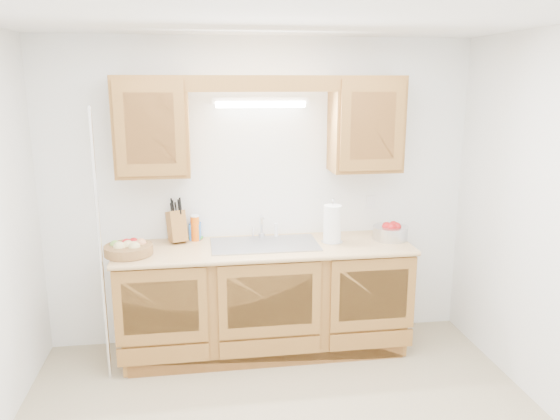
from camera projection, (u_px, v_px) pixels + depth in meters
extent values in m
plane|color=white|center=(291.00, 12.00, 2.77)|extent=(3.50, 3.50, 0.00)
cube|color=white|center=(260.00, 194.00, 4.50)|extent=(3.50, 0.02, 2.50)
cube|color=white|center=(373.00, 396.00, 1.61)|extent=(3.50, 0.02, 2.50)
cube|color=brown|center=(265.00, 300.00, 4.40)|extent=(2.20, 0.60, 0.86)
cube|color=tan|center=(265.00, 248.00, 4.28)|extent=(2.30, 0.63, 0.04)
cube|color=brown|center=(152.00, 127.00, 4.09)|extent=(0.55, 0.33, 0.75)
cube|color=brown|center=(366.00, 124.00, 4.33)|extent=(0.55, 0.33, 0.75)
cube|color=brown|center=(264.00, 84.00, 4.00)|extent=(2.20, 0.05, 0.12)
cylinder|color=white|center=(261.00, 105.00, 4.24)|extent=(0.70, 0.05, 0.05)
cube|color=white|center=(260.00, 100.00, 4.26)|extent=(0.76, 0.06, 0.05)
cube|color=#9E9EA3|center=(265.00, 244.00, 4.30)|extent=(0.84, 0.46, 0.01)
cube|color=#9E9EA3|center=(238.00, 256.00, 4.29)|extent=(0.39, 0.40, 0.16)
cube|color=#9E9EA3|center=(291.00, 253.00, 4.35)|extent=(0.39, 0.40, 0.16)
cylinder|color=silver|center=(262.00, 235.00, 4.48)|extent=(0.06, 0.06, 0.04)
cylinder|color=silver|center=(262.00, 226.00, 4.47)|extent=(0.02, 0.02, 0.16)
cylinder|color=silver|center=(262.00, 217.00, 4.40)|extent=(0.02, 0.12, 0.02)
cylinder|color=white|center=(276.00, 230.00, 4.49)|extent=(0.03, 0.03, 0.12)
cylinder|color=silver|center=(100.00, 250.00, 3.84)|extent=(0.03, 0.03, 2.00)
cube|color=white|center=(371.00, 202.00, 4.65)|extent=(0.08, 0.01, 0.12)
cylinder|color=olive|center=(128.00, 250.00, 4.04)|extent=(0.38, 0.38, 0.07)
sphere|color=#D8C67F|center=(119.00, 247.00, 3.99)|extent=(0.09, 0.09, 0.09)
sphere|color=#D8C67F|center=(134.00, 247.00, 3.99)|extent=(0.09, 0.09, 0.09)
sphere|color=tan|center=(141.00, 244.00, 4.09)|extent=(0.08, 0.08, 0.08)
sphere|color=#B21416|center=(126.00, 244.00, 4.09)|extent=(0.08, 0.08, 0.08)
sphere|color=#72A53F|center=(115.00, 245.00, 4.05)|extent=(0.08, 0.08, 0.08)
sphere|color=#D8C67F|center=(128.00, 246.00, 4.03)|extent=(0.09, 0.09, 0.09)
sphere|color=#B21416|center=(134.00, 242.00, 4.13)|extent=(0.07, 0.07, 0.07)
cube|color=brown|center=(177.00, 226.00, 4.36)|extent=(0.19, 0.24, 0.28)
cylinder|color=black|center=(171.00, 209.00, 4.30)|extent=(0.03, 0.04, 0.10)
cylinder|color=black|center=(176.00, 209.00, 4.30)|extent=(0.03, 0.04, 0.10)
cylinder|color=black|center=(180.00, 208.00, 4.31)|extent=(0.03, 0.04, 0.10)
cylinder|color=black|center=(173.00, 206.00, 4.34)|extent=(0.03, 0.04, 0.10)
cylinder|color=black|center=(179.00, 206.00, 4.35)|extent=(0.03, 0.04, 0.10)
cylinder|color=black|center=(172.00, 205.00, 4.37)|extent=(0.03, 0.04, 0.10)
cylinder|color=black|center=(180.00, 204.00, 4.38)|extent=(0.03, 0.04, 0.10)
cylinder|color=orange|center=(195.00, 229.00, 4.39)|extent=(0.08, 0.08, 0.20)
cylinder|color=white|center=(195.00, 216.00, 4.37)|extent=(0.07, 0.07, 0.01)
imported|color=blue|center=(195.00, 227.00, 4.42)|extent=(0.10, 0.10, 0.20)
cube|color=#CC333F|center=(196.00, 239.00, 4.45)|extent=(0.13, 0.10, 0.01)
cube|color=green|center=(195.00, 238.00, 4.44)|extent=(0.13, 0.10, 0.02)
cylinder|color=silver|center=(332.00, 242.00, 4.36)|extent=(0.17, 0.17, 0.01)
cylinder|color=silver|center=(332.00, 222.00, 4.32)|extent=(0.02, 0.02, 0.35)
cylinder|color=white|center=(332.00, 224.00, 4.32)|extent=(0.18, 0.18, 0.29)
sphere|color=silver|center=(333.00, 200.00, 4.28)|extent=(0.02, 0.02, 0.02)
cylinder|color=silver|center=(390.00, 233.00, 4.43)|extent=(0.35, 0.35, 0.11)
sphere|color=#B21416|center=(387.00, 227.00, 4.42)|extent=(0.08, 0.08, 0.08)
sphere|color=#B21416|center=(393.00, 226.00, 4.45)|extent=(0.08, 0.08, 0.08)
sphere|color=#B21416|center=(392.00, 227.00, 4.39)|extent=(0.08, 0.08, 0.08)
sphere|color=#B21416|center=(397.00, 227.00, 4.41)|extent=(0.08, 0.08, 0.08)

